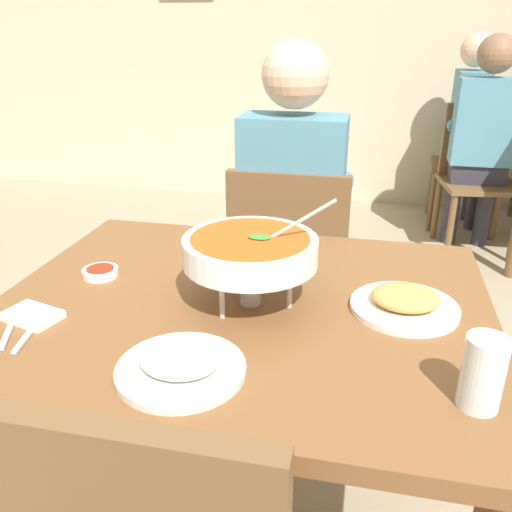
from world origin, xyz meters
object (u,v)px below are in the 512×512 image
Objects in this scene: dining_table_main at (243,343)px; appetizer_plate at (405,302)px; rice_plate at (181,364)px; curry_bowl at (250,251)px; sauce_dish at (100,272)px; drink_glass at (482,376)px; patron_bg_right at (483,133)px; chair_bg_left at (480,156)px; chair_diner_main at (290,268)px; patron_bg_left at (473,120)px; chair_bg_right at (477,169)px; diner_main at (293,205)px.

appetizer_plate reaches higher than dining_table_main.
rice_plate is at bearing -97.94° from dining_table_main.
dining_table_main is at bearing 164.19° from curry_bowl.
sauce_dish is at bearing 171.80° from curry_bowl.
drink_glass reaches higher than rice_plate.
dining_table_main is at bearing -110.39° from patron_bg_right.
chair_bg_left is at bearing 64.12° from sauce_dish.
patron_bg_left reaches higher than chair_diner_main.
patron_bg_right reaches higher than drink_glass.
patron_bg_left is at bearing 72.62° from dining_table_main.
rice_plate is 2.97m from chair_bg_right.
sauce_dish is at bearing 134.21° from rice_plate.
appetizer_plate is at bearing 109.32° from drink_glass.
dining_table_main is 2.66m from chair_bg_right.
sauce_dish is at bearing -118.43° from patron_bg_right.
chair_bg_left is 1.00× the size of chair_bg_right.
sauce_dish is (-0.41, 0.06, -0.12)m from curry_bowl.
diner_main is at bearing 114.20° from drink_glass.
rice_plate is at bearing -109.10° from patron_bg_right.
rice_plate is at bearing -102.22° from curry_bowl.
drink_glass is 2.74m from patron_bg_right.
appetizer_plate is 2.54m from chair_bg_right.
sauce_dish is (-0.38, 0.05, 0.13)m from dining_table_main.
rice_plate is at bearing -108.87° from chair_bg_right.
chair_bg_left is at bearing 72.04° from rice_plate.
chair_diner_main is at bearing 87.71° from rice_plate.
appetizer_plate is 2.67× the size of sauce_dish.
drink_glass is at bearing -65.80° from diner_main.
patron_bg_left is at bearing 65.66° from sauce_dish.
curry_bowl reaches higher than sauce_dish.
appetizer_plate is 0.27× the size of chair_bg_right.
chair_diner_main is 1.00× the size of chair_bg_left.
curry_bowl is 2.56× the size of drink_glass.
curry_bowl is at bearing -109.89° from patron_bg_right.
chair_bg_left is 0.69× the size of patron_bg_left.
dining_table_main is 0.58m from drink_glass.
rice_plate is at bearing -177.64° from drink_glass.
chair_bg_left is (0.99, 2.11, -0.24)m from diner_main.
patron_bg_left reaches higher than dining_table_main.
sauce_dish is (-0.34, 0.35, -0.01)m from rice_plate.
chair_bg_right is at bearing 62.00° from diner_main.
patron_bg_right reaches higher than chair_bg_right.
patron_bg_left is (0.00, 0.43, 0.24)m from chair_bg_right.
diner_main is 1.08m from rice_plate.
diner_main is at bearing 62.13° from sauce_dish.
chair_bg_right is (0.91, 1.72, -0.24)m from diner_main.
diner_main is 1.16m from drink_glass.
patron_bg_left is 1.00× the size of patron_bg_right.
chair_bg_right is at bearing 81.00° from drink_glass.
appetizer_plate is (0.41, 0.33, 0.00)m from rice_plate.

